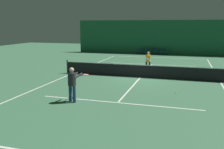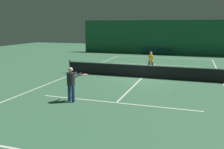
{
  "view_description": "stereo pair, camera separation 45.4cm",
  "coord_description": "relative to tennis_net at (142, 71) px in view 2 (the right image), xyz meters",
  "views": [
    {
      "loc": [
        3.12,
        -17.92,
        3.82
      ],
      "look_at": [
        -0.89,
        -4.42,
        1.01
      ],
      "focal_mm": 40.0,
      "sensor_mm": 36.0,
      "label": 1
    },
    {
      "loc": [
        3.55,
        -17.79,
        3.82
      ],
      "look_at": [
        -0.89,
        -4.42,
        1.01
      ],
      "focal_mm": 40.0,
      "sensor_mm": 36.0,
      "label": 2
    }
  ],
  "objects": [
    {
      "name": "tennis_net",
      "position": [
        0.0,
        0.0,
        0.0
      ],
      "size": [
        12.0,
        0.1,
        1.07
      ],
      "color": "black",
      "rests_on": "ground"
    },
    {
      "name": "backdrop_curtain",
      "position": [
        0.0,
        15.42,
        1.71
      ],
      "size": [
        23.0,
        0.12,
        4.44
      ],
      "color": "#1E5B3D",
      "rests_on": "ground"
    },
    {
      "name": "courtside_chair_5",
      "position": [
        0.71,
        14.87,
        -0.03
      ],
      "size": [
        0.44,
        0.44,
        0.84
      ],
      "rotation": [
        0.0,
        0.0,
        -1.57
      ],
      "color": "#2D2D2D",
      "rests_on": "ground"
    },
    {
      "name": "player_near",
      "position": [
        -2.21,
        -6.88,
        0.51
      ],
      "size": [
        0.81,
        1.43,
        1.76
      ],
      "rotation": [
        0.0,
        0.0,
        1.23
      ],
      "color": "navy",
      "rests_on": "ground"
    },
    {
      "name": "tennis_ball",
      "position": [
        2.72,
        -3.81,
        -0.48
      ],
      "size": [
        0.07,
        0.07,
        0.07
      ],
      "color": "#D1DB33",
      "rests_on": "ground"
    },
    {
      "name": "player_far",
      "position": [
        0.14,
        2.7,
        0.44
      ],
      "size": [
        0.49,
        1.36,
        1.63
      ],
      "rotation": [
        0.0,
        0.0,
        -1.47
      ],
      "color": "#2D2D38",
      "rests_on": "ground"
    },
    {
      "name": "courtside_chair_2",
      "position": [
        -1.4,
        14.87,
        -0.03
      ],
      "size": [
        0.44,
        0.44,
        0.84
      ],
      "rotation": [
        0.0,
        0.0,
        -1.57
      ],
      "color": "#2D2D2D",
      "rests_on": "ground"
    },
    {
      "name": "ground_plane",
      "position": [
        0.0,
        0.0,
        -0.51
      ],
      "size": [
        60.0,
        60.0,
        0.0
      ],
      "primitive_type": "plane",
      "color": "#386647"
    },
    {
      "name": "court_line_service_near",
      "position": [
        0.0,
        -6.4,
        -0.51
      ],
      "size": [
        8.25,
        0.1,
        0.0
      ],
      "color": "silver",
      "rests_on": "ground"
    },
    {
      "name": "courtside_chair_0",
      "position": [
        -2.81,
        14.87,
        -0.03
      ],
      "size": [
        0.44,
        0.44,
        0.84
      ],
      "rotation": [
        0.0,
        0.0,
        -1.57
      ],
      "color": "#2D2D2D",
      "rests_on": "ground"
    },
    {
      "name": "court_line_centre",
      "position": [
        0.0,
        0.0,
        -0.51
      ],
      "size": [
        0.1,
        12.8,
        0.0
      ],
      "color": "silver",
      "rests_on": "ground"
    },
    {
      "name": "courtside_chair_1",
      "position": [
        -2.11,
        14.87,
        -0.03
      ],
      "size": [
        0.44,
        0.44,
        0.84
      ],
      "rotation": [
        0.0,
        0.0,
        -1.57
      ],
      "color": "#2D2D2D",
      "rests_on": "ground"
    },
    {
      "name": "court_line_service_far",
      "position": [
        0.0,
        6.4,
        -0.51
      ],
      "size": [
        8.25,
        0.1,
        0.0
      ],
      "color": "silver",
      "rests_on": "ground"
    },
    {
      "name": "court_line_baseline_far",
      "position": [
        0.0,
        11.9,
        -0.51
      ],
      "size": [
        11.0,
        0.1,
        0.0
      ],
      "color": "silver",
      "rests_on": "ground"
    },
    {
      "name": "court_line_sideline_left",
      "position": [
        -5.5,
        0.0,
        -0.51
      ],
      "size": [
        0.1,
        23.8,
        0.0
      ],
      "color": "silver",
      "rests_on": "ground"
    },
    {
      "name": "courtside_chair_4",
      "position": [
        0.01,
        14.87,
        -0.03
      ],
      "size": [
        0.44,
        0.44,
        0.84
      ],
      "rotation": [
        0.0,
        0.0,
        -1.57
      ],
      "color": "#2D2D2D",
      "rests_on": "ground"
    },
    {
      "name": "courtside_chair_3",
      "position": [
        -0.7,
        14.87,
        -0.03
      ],
      "size": [
        0.44,
        0.44,
        0.84
      ],
      "rotation": [
        0.0,
        0.0,
        -1.57
      ],
      "color": "#2D2D2D",
      "rests_on": "ground"
    },
    {
      "name": "court_line_sideline_right",
      "position": [
        5.5,
        0.0,
        -0.51
      ],
      "size": [
        0.1,
        23.8,
        0.0
      ],
      "color": "silver",
      "rests_on": "ground"
    }
  ]
}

